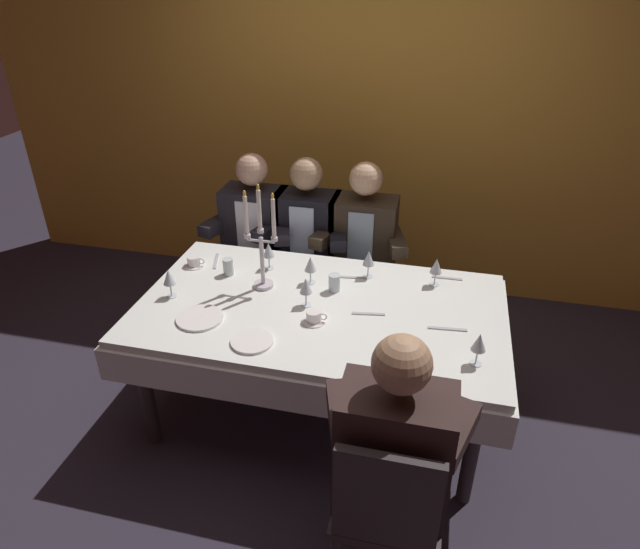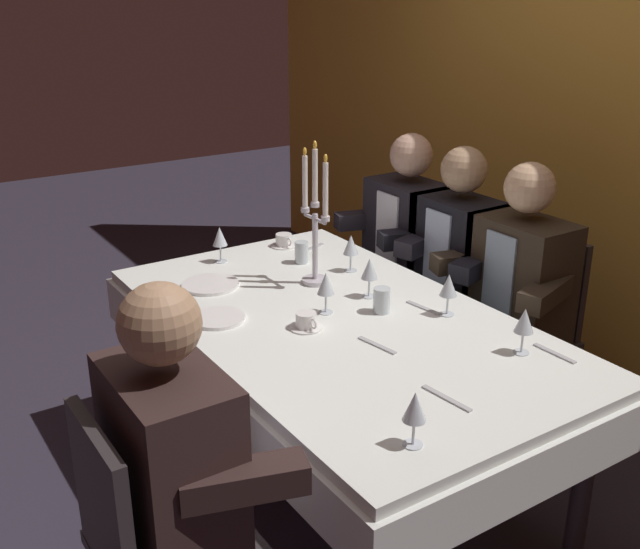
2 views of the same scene
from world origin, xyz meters
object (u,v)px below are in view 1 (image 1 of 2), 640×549
object	(u,v)px
dinner_plate_0	(200,318)
wine_glass_3	(310,264)
water_tumbler_1	(334,283)
seated_diner_0	(256,225)
wine_glass_5	(269,251)
coffee_cup_0	(194,262)
wine_glass_4	(479,343)
dinner_plate_1	(252,341)
wine_glass_0	(169,278)
seated_diner_1	(307,231)
seated_diner_3	(394,450)
wine_glass_2	(436,267)
seated_diner_2	(364,236)
dining_table	(320,324)
wine_glass_1	(306,286)
coffee_cup_1	(314,317)
candelabra	(261,246)
water_tumbler_0	(228,267)
wine_glass_6	(369,259)

from	to	relation	value
dinner_plate_0	wine_glass_3	bearing A→B (deg)	46.63
water_tumbler_1	seated_diner_0	size ratio (longest dim) A/B	0.08
wine_glass_5	coffee_cup_0	size ratio (longest dim) A/B	1.24
wine_glass_4	wine_glass_5	distance (m)	1.33
dinner_plate_1	wine_glass_0	world-z (taller)	wine_glass_0
dinner_plate_0	seated_diner_1	distance (m)	1.18
wine_glass_3	seated_diner_3	size ratio (longest dim) A/B	0.13
wine_glass_2	seated_diner_3	size ratio (longest dim) A/B	0.13
seated_diner_0	seated_diner_1	size ratio (longest dim) A/B	1.00
seated_diner_2	wine_glass_4	bearing A→B (deg)	-59.32
dining_table	wine_glass_1	xyz separation A→B (m)	(-0.07, -0.01, 0.23)
wine_glass_1	water_tumbler_1	world-z (taller)	wine_glass_1
wine_glass_0	wine_glass_1	world-z (taller)	same
dinner_plate_0	seated_diner_2	world-z (taller)	seated_diner_2
dining_table	wine_glass_2	bearing A→B (deg)	31.82
wine_glass_4	coffee_cup_1	world-z (taller)	wine_glass_4
wine_glass_1	wine_glass_5	distance (m)	0.46
wine_glass_2	wine_glass_3	xyz separation A→B (m)	(-0.68, -0.14, 0.00)
dining_table	dinner_plate_0	bearing A→B (deg)	-154.75
seated_diner_0	seated_diner_2	xyz separation A→B (m)	(0.75, 0.00, 0.00)
seated_diner_1	seated_diner_2	distance (m)	0.38
wine_glass_4	coffee_cup_0	distance (m)	1.71
candelabra	wine_glass_0	xyz separation A→B (m)	(-0.45, -0.22, -0.13)
coffee_cup_0	seated_diner_2	xyz separation A→B (m)	(0.91, 0.64, -0.03)
dinner_plate_0	water_tumbler_1	distance (m)	0.74
coffee_cup_0	coffee_cup_1	world-z (taller)	same
wine_glass_3	seated_diner_2	bearing A→B (deg)	74.12
water_tumbler_1	water_tumbler_0	bearing A→B (deg)	176.81
dining_table	wine_glass_2	distance (m)	0.71
dinner_plate_0	dinner_plate_1	distance (m)	0.34
wine_glass_6	water_tumbler_1	size ratio (longest dim) A/B	1.67
wine_glass_2	seated_diner_2	xyz separation A→B (m)	(-0.49, 0.53, -0.12)
dinner_plate_0	wine_glass_3	size ratio (longest dim) A/B	1.44
seated_diner_1	wine_glass_6	bearing A→B (deg)	-46.82
wine_glass_5	wine_glass_4	bearing A→B (deg)	-28.21
dining_table	wine_glass_4	distance (m)	0.88
seated_diner_1	coffee_cup_0	bearing A→B (deg)	-129.65
seated_diner_0	wine_glass_3	bearing A→B (deg)	-50.12
dining_table	wine_glass_5	size ratio (longest dim) A/B	11.83
dinner_plate_1	dinner_plate_0	bearing A→B (deg)	159.11
wine_glass_0	seated_diner_3	xyz separation A→B (m)	(1.29, -0.79, -0.12)
coffee_cup_1	seated_diner_0	size ratio (longest dim) A/B	0.11
wine_glass_2	seated_diner_0	world-z (taller)	seated_diner_0
candelabra	wine_glass_6	world-z (taller)	candelabra
water_tumbler_1	seated_diner_2	distance (m)	0.72
dinner_plate_1	dining_table	bearing A→B (deg)	58.49
wine_glass_1	wine_glass_5	world-z (taller)	same
dining_table	seated_diner_0	xyz separation A→B (m)	(-0.66, 0.89, 0.11)
dinner_plate_1	wine_glass_4	xyz separation A→B (m)	(1.03, 0.08, 0.11)
dining_table	water_tumbler_1	size ratio (longest dim) A/B	19.75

